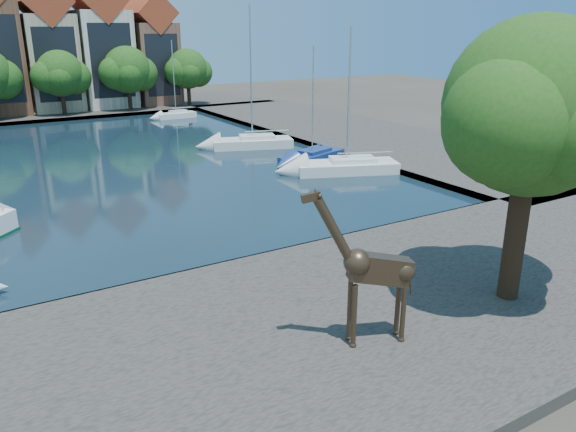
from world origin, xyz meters
The scene contains 17 objects.
ground centered at (0.00, 0.00, 0.00)m, with size 160.00×160.00×0.00m, color #38332B.
water_basin centered at (0.00, 24.00, 0.04)m, with size 38.00×50.00×0.08m, color black.
near_quay centered at (0.00, -7.00, 0.25)m, with size 50.00×14.00×0.50m, color #46413D.
far_quay centered at (0.00, 56.00, 0.25)m, with size 60.00×16.00×0.50m, color #46413D.
right_quay centered at (25.00, 24.00, 0.25)m, with size 14.00×52.00×0.50m, color #46413D.
plane_tree centered at (7.62, -9.01, 7.67)m, with size 8.32×6.40×10.62m.
townhouse_east_inner centered at (2.00, 55.99, 7.73)m, with size 5.94×9.18×15.79m.
townhouse_east_mid centered at (8.50, 55.99, 8.10)m, with size 6.43×9.18×16.65m.
townhouse_east_end centered at (15.00, 55.99, 7.11)m, with size 5.44×9.18×14.43m.
far_tree_mid_east centered at (2.10, 50.49, 5.13)m, with size 7.02×5.40×7.52m.
far_tree_east centered at (10.11, 50.49, 5.24)m, with size 7.54×5.80×7.84m.
far_tree_far_east centered at (18.09, 50.49, 5.08)m, with size 6.76×5.20×7.36m.
giraffe_statue centered at (0.66, -8.75, 3.16)m, with size 3.70×1.61×5.42m.
sailboat_right_a centered at (15.00, 11.50, 0.68)m, with size 8.10×5.34×10.55m.
sailboat_right_b centered at (15.00, 16.20, 0.56)m, with size 6.69×4.20×9.11m.
sailboat_right_c centered at (13.20, 23.36, 0.71)m, with size 7.61×4.80×12.34m.
sailboat_right_d centered at (13.47, 43.52, 0.59)m, with size 4.71×1.80×8.98m.
Camera 1 is at (-10.34, -21.59, 10.66)m, focal length 35.00 mm.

